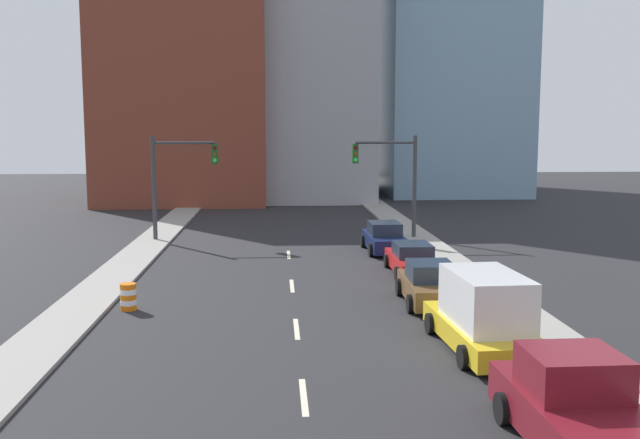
# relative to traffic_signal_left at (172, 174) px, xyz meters

# --- Properties ---
(sidewalk_left) EXTENTS (2.05, 90.41, 0.13)m
(sidewalk_left) POSITION_rel_traffic_signal_left_xyz_m (-1.16, 7.43, -3.77)
(sidewalk_left) COLOR gray
(sidewalk_left) RESTS_ON ground
(sidewalk_right) EXTENTS (2.05, 90.41, 0.13)m
(sidewalk_right) POSITION_rel_traffic_signal_left_xyz_m (14.01, 7.43, -3.77)
(sidewalk_right) COLOR gray
(sidewalk_right) RESTS_ON ground
(lane_stripe_at_14m) EXTENTS (0.16, 2.40, 0.01)m
(lane_stripe_at_14m) POSITION_rel_traffic_signal_left_xyz_m (6.43, -24.16, -3.83)
(lane_stripe_at_14m) COLOR beige
(lane_stripe_at_14m) RESTS_ON ground
(lane_stripe_at_19m) EXTENTS (0.16, 2.40, 0.01)m
(lane_stripe_at_19m) POSITION_rel_traffic_signal_left_xyz_m (6.43, -18.34, -3.83)
(lane_stripe_at_19m) COLOR beige
(lane_stripe_at_19m) RESTS_ON ground
(lane_stripe_at_26m) EXTENTS (0.16, 2.40, 0.01)m
(lane_stripe_at_26m) POSITION_rel_traffic_signal_left_xyz_m (6.43, -12.05, -3.83)
(lane_stripe_at_26m) COLOR beige
(lane_stripe_at_26m) RESTS_ON ground
(lane_stripe_at_33m) EXTENTS (0.16, 2.40, 0.01)m
(lane_stripe_at_33m) POSITION_rel_traffic_signal_left_xyz_m (6.43, -4.83, -3.83)
(lane_stripe_at_33m) COLOR beige
(lane_stripe_at_33m) RESTS_ON ground
(building_brick_left) EXTENTS (14.00, 16.00, 18.15)m
(building_brick_left) POSITION_rel_traffic_signal_left_xyz_m (-2.01, 24.23, 5.24)
(building_brick_left) COLOR brown
(building_brick_left) RESTS_ON ground
(building_office_center) EXTENTS (12.00, 20.00, 26.79)m
(building_office_center) POSITION_rel_traffic_signal_left_xyz_m (8.36, 28.23, 9.56)
(building_office_center) COLOR #99999E
(building_office_center) RESTS_ON ground
(building_glass_right) EXTENTS (13.00, 20.00, 32.28)m
(building_glass_right) POSITION_rel_traffic_signal_left_xyz_m (22.80, 32.23, 12.31)
(building_glass_right) COLOR #7A9EB7
(building_glass_right) RESTS_ON ground
(traffic_signal_left) EXTENTS (3.73, 0.35, 5.97)m
(traffic_signal_left) POSITION_rel_traffic_signal_left_xyz_m (0.00, 0.00, 0.00)
(traffic_signal_left) COLOR #38383D
(traffic_signal_left) RESTS_ON ground
(traffic_signal_right) EXTENTS (3.73, 0.35, 5.97)m
(traffic_signal_right) POSITION_rel_traffic_signal_left_xyz_m (12.73, 0.00, 0.00)
(traffic_signal_right) COLOR #38383D
(traffic_signal_right) RESTS_ON ground
(traffic_barrel) EXTENTS (0.56, 0.56, 0.95)m
(traffic_barrel) POSITION_rel_traffic_signal_left_xyz_m (0.58, -15.58, -3.36)
(traffic_barrel) COLOR orange
(traffic_barrel) RESTS_ON ground
(pickup_truck_maroon) EXTENTS (2.46, 5.96, 1.90)m
(pickup_truck_maroon) POSITION_rel_traffic_signal_left_xyz_m (11.77, -27.66, -3.05)
(pickup_truck_maroon) COLOR maroon
(pickup_truck_maroon) RESTS_ON ground
(box_truck_yellow) EXTENTS (2.57, 5.43, 2.30)m
(box_truck_yellow) POSITION_rel_traffic_signal_left_xyz_m (11.74, -20.89, -2.76)
(box_truck_yellow) COLOR gold
(box_truck_yellow) RESTS_ON ground
(sedan_brown) EXTENTS (2.16, 4.24, 1.54)m
(sedan_brown) POSITION_rel_traffic_signal_left_xyz_m (11.40, -15.33, -3.14)
(sedan_brown) COLOR brown
(sedan_brown) RESTS_ON ground
(sedan_red) EXTENTS (2.04, 4.67, 1.35)m
(sedan_red) POSITION_rel_traffic_signal_left_xyz_m (11.79, -9.89, -3.22)
(sedan_red) COLOR red
(sedan_red) RESTS_ON ground
(sedan_navy) EXTENTS (2.11, 4.59, 1.55)m
(sedan_navy) POSITION_rel_traffic_signal_left_xyz_m (11.42, -4.21, -3.13)
(sedan_navy) COLOR #141E47
(sedan_navy) RESTS_ON ground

